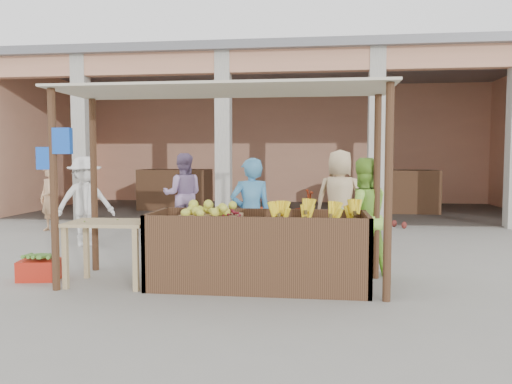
# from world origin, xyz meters

# --- Properties ---
(ground) EXTENTS (60.00, 60.00, 0.00)m
(ground) POSITION_xyz_m (0.00, 0.00, 0.00)
(ground) COLOR gray
(ground) RESTS_ON ground
(market_building) EXTENTS (14.40, 6.40, 4.20)m
(market_building) POSITION_xyz_m (0.05, 8.93, 2.70)
(market_building) COLOR tan
(market_building) RESTS_ON ground
(fruit_stall) EXTENTS (2.60, 0.95, 0.80)m
(fruit_stall) POSITION_xyz_m (0.50, 0.00, 0.40)
(fruit_stall) COLOR #533521
(fruit_stall) RESTS_ON ground
(stall_awning) EXTENTS (4.09, 1.35, 2.39)m
(stall_awning) POSITION_xyz_m (-0.01, 0.06, 1.98)
(stall_awning) COLOR #533521
(stall_awning) RESTS_ON ground
(banana_heap) EXTENTS (1.01, 0.55, 0.18)m
(banana_heap) POSITION_xyz_m (1.17, -0.01, 0.89)
(banana_heap) COLOR #FFF320
(banana_heap) RESTS_ON fruit_stall
(melon_tray) EXTENTS (0.74, 0.64, 0.20)m
(melon_tray) POSITION_xyz_m (-0.10, 0.00, 0.89)
(melon_tray) COLOR #97704E
(melon_tray) RESTS_ON fruit_stall
(berry_heap) EXTENTS (0.40, 0.33, 0.13)m
(berry_heap) POSITION_xyz_m (0.18, -0.02, 0.86)
(berry_heap) COLOR maroon
(berry_heap) RESTS_ON fruit_stall
(side_table) EXTENTS (0.99, 0.68, 0.78)m
(side_table) POSITION_xyz_m (-1.33, -0.12, 0.64)
(side_table) COLOR tan
(side_table) RESTS_ON ground
(papaya_pile) EXTENTS (0.74, 0.42, 0.21)m
(papaya_pile) POSITION_xyz_m (-1.33, -0.12, 0.89)
(papaya_pile) COLOR #41892D
(papaya_pile) RESTS_ON side_table
(red_crate) EXTENTS (0.55, 0.44, 0.26)m
(red_crate) POSITION_xyz_m (-2.31, -0.02, 0.13)
(red_crate) COLOR red
(red_crate) RESTS_ON ground
(plantain_bundle) EXTENTS (0.37, 0.26, 0.07)m
(plantain_bundle) POSITION_xyz_m (-2.31, -0.02, 0.29)
(plantain_bundle) COLOR #538B32
(plantain_bundle) RESTS_ON red_crate
(produce_sacks) EXTENTS (1.01, 0.75, 0.61)m
(produce_sacks) POSITION_xyz_m (2.81, 5.31, 0.30)
(produce_sacks) COLOR maroon
(produce_sacks) RESTS_ON ground
(vendor_blue) EXTENTS (0.73, 0.63, 1.66)m
(vendor_blue) POSITION_xyz_m (0.30, 0.80, 0.83)
(vendor_blue) COLOR #4891C9
(vendor_blue) RESTS_ON ground
(vendor_green) EXTENTS (0.87, 0.63, 1.64)m
(vendor_green) POSITION_xyz_m (1.79, 0.77, 0.82)
(vendor_green) COLOR #99DC48
(vendor_green) RESTS_ON ground
(motorcycle) EXTENTS (1.02, 2.12, 1.06)m
(motorcycle) POSITION_xyz_m (0.55, 2.32, 0.53)
(motorcycle) COLOR maroon
(motorcycle) RESTS_ON ground
(shopper_a) EXTENTS (1.20, 1.10, 1.70)m
(shopper_a) POSITION_xyz_m (-2.87, 2.43, 0.85)
(shopper_a) COLOR silver
(shopper_a) RESTS_ON ground
(shopper_c) EXTENTS (0.98, 0.72, 1.87)m
(shopper_c) POSITION_xyz_m (1.57, 2.55, 0.93)
(shopper_c) COLOR tan
(shopper_c) RESTS_ON ground
(shopper_e) EXTENTS (0.65, 0.57, 1.44)m
(shopper_e) POSITION_xyz_m (-4.41, 3.97, 0.72)
(shopper_e) COLOR tan
(shopper_e) RESTS_ON ground
(shopper_f) EXTENTS (0.96, 0.67, 1.79)m
(shopper_f) POSITION_xyz_m (-1.45, 3.69, 0.90)
(shopper_f) COLOR #977AA6
(shopper_f) RESTS_ON ground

